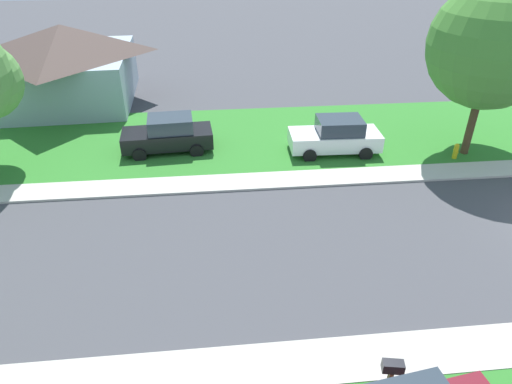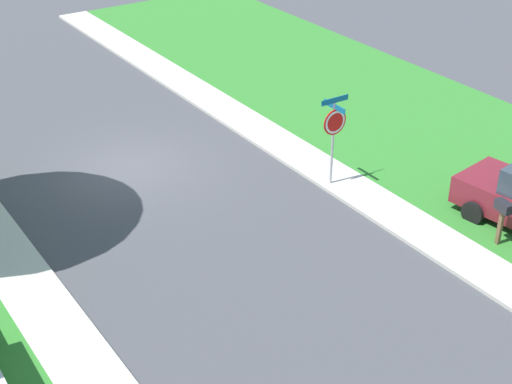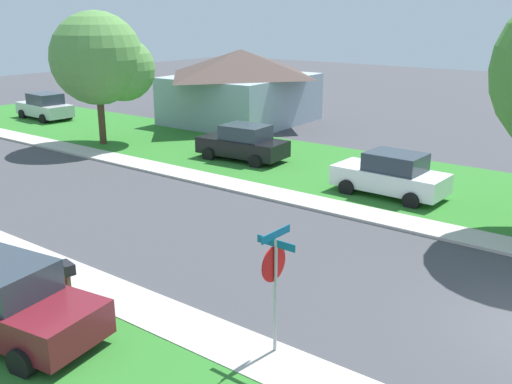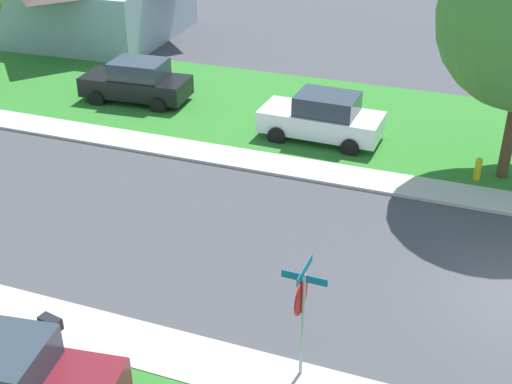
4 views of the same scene
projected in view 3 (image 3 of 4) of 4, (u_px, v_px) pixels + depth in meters
The scene contains 11 objects.
sidewalk_east at pixel (249, 188), 23.56m from camera, with size 1.40×56.00×0.10m, color #B7B2A8.
lawn_east at pixel (311, 165), 27.14m from camera, with size 8.00×56.00×0.08m, color #2D7528.
sidewalk_west at pixel (43, 266), 16.40m from camera, with size 1.40×56.00×0.10m, color #B7B2A8.
stop_sign_far_corner at pixel (275, 271), 11.72m from camera, with size 0.92×0.92×2.77m.
car_silver_across_road at pixel (45, 107), 38.35m from camera, with size 2.27×4.42×1.76m.
car_black_behind_trees at pixel (243, 143), 27.78m from camera, with size 2.26×4.41×1.76m.
car_maroon_driveway_right at pixel (8, 302), 12.63m from camera, with size 2.49×4.51×1.76m.
car_white_near_corner at pixel (391, 175), 22.39m from camera, with size 2.13×4.35×1.76m.
tree_sidewalk_mid at pixel (104, 61), 30.21m from camera, with size 5.12×4.77×6.94m.
house_right_setback at pixel (241, 85), 37.04m from camera, with size 9.34×8.19×4.60m.
mailbox at pixel (67, 275), 13.62m from camera, with size 0.32×0.52×1.31m.
Camera 3 is at (-13.09, -1.86, 6.88)m, focal length 41.11 mm.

